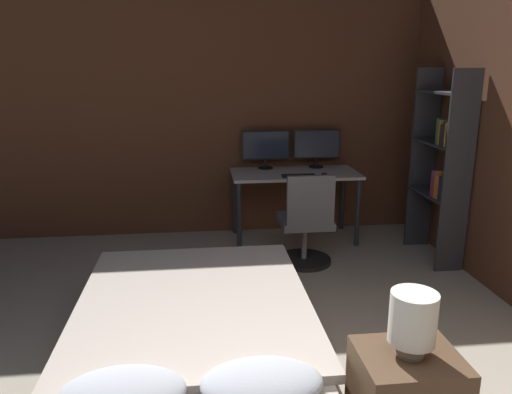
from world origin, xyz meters
The scene contains 10 objects.
wall_back centered at (0.00, 4.11, 1.35)m, with size 12.00×0.06×2.70m.
bed centered at (-0.53, 1.32, 0.24)m, with size 1.39×2.05×0.54m.
bedside_lamp centered at (0.44, 0.53, 0.77)m, with size 0.21×0.21×0.30m.
desk centered at (0.53, 3.72, 0.65)m, with size 1.33×0.65×0.74m.
monitor_left centered at (0.25, 3.94, 0.98)m, with size 0.51×0.16×0.41m.
monitor_right centered at (0.81, 3.94, 0.98)m, with size 0.51×0.16×0.41m.
keyboard centered at (0.53, 3.50, 0.75)m, with size 0.34×0.13×0.02m.
computer_mouse centered at (0.79, 3.50, 0.76)m, with size 0.07×0.05×0.04m.
office_chair centered at (0.50, 3.00, 0.36)m, with size 0.52×0.52×0.90m.
bookshelf centered at (1.78, 2.97, 0.99)m, with size 0.27×0.72×1.81m.
Camera 1 is at (-0.47, -1.34, 1.84)m, focal length 35.00 mm.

